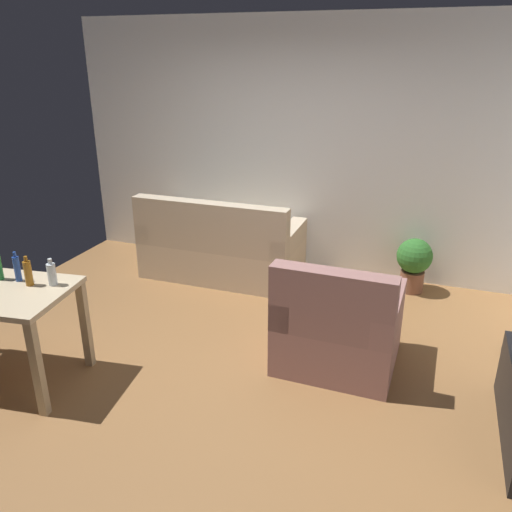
{
  "coord_description": "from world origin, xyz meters",
  "views": [
    {
      "loc": [
        1.44,
        -3.24,
        2.33
      ],
      "look_at": [
        0.1,
        0.5,
        0.75
      ],
      "focal_mm": 36.15,
      "sensor_mm": 36.0,
      "label": 1
    }
  ],
  "objects_px": {
    "bottle_amber": "(28,273)",
    "bottle_clear": "(52,274)",
    "couch": "(221,250)",
    "armchair": "(338,328)",
    "bottle_blue": "(17,268)",
    "potted_plant": "(414,261)"
  },
  "relations": [
    {
      "from": "couch",
      "to": "armchair",
      "type": "distance_m",
      "value": 2.02
    },
    {
      "from": "potted_plant",
      "to": "bottle_amber",
      "type": "height_order",
      "value": "bottle_amber"
    },
    {
      "from": "potted_plant",
      "to": "bottle_blue",
      "type": "height_order",
      "value": "bottle_blue"
    },
    {
      "from": "bottle_blue",
      "to": "bottle_clear",
      "type": "height_order",
      "value": "bottle_blue"
    },
    {
      "from": "bottle_blue",
      "to": "bottle_clear",
      "type": "distance_m",
      "value": 0.29
    },
    {
      "from": "armchair",
      "to": "bottle_clear",
      "type": "bearing_deg",
      "value": 24.66
    },
    {
      "from": "bottle_blue",
      "to": "armchair",
      "type": "bearing_deg",
      "value": 21.32
    },
    {
      "from": "bottle_clear",
      "to": "bottle_amber",
      "type": "bearing_deg",
      "value": -158.27
    },
    {
      "from": "couch",
      "to": "bottle_clear",
      "type": "distance_m",
      "value": 2.23
    },
    {
      "from": "couch",
      "to": "bottle_blue",
      "type": "relative_size",
      "value": 7.41
    },
    {
      "from": "bottle_amber",
      "to": "bottle_blue",
      "type": "bearing_deg",
      "value": 165.08
    },
    {
      "from": "potted_plant",
      "to": "couch",
      "type": "bearing_deg",
      "value": -171.21
    },
    {
      "from": "couch",
      "to": "bottle_amber",
      "type": "distance_m",
      "value": 2.33
    },
    {
      "from": "couch",
      "to": "armchair",
      "type": "xyz_separation_m",
      "value": [
        1.55,
        -1.3,
        0.01
      ]
    },
    {
      "from": "potted_plant",
      "to": "armchair",
      "type": "distance_m",
      "value": 1.67
    },
    {
      "from": "potted_plant",
      "to": "bottle_amber",
      "type": "bearing_deg",
      "value": -135.55
    },
    {
      "from": "couch",
      "to": "potted_plant",
      "type": "xyz_separation_m",
      "value": [
        2.02,
        0.31,
        0.02
      ]
    },
    {
      "from": "armchair",
      "to": "bottle_blue",
      "type": "distance_m",
      "value": 2.44
    },
    {
      "from": "bottle_amber",
      "to": "bottle_clear",
      "type": "relative_size",
      "value": 1.1
    },
    {
      "from": "bottle_blue",
      "to": "bottle_clear",
      "type": "bearing_deg",
      "value": 5.37
    },
    {
      "from": "bottle_clear",
      "to": "potted_plant",
      "type": "bearing_deg",
      "value": 45.52
    },
    {
      "from": "bottle_amber",
      "to": "couch",
      "type": "bearing_deg",
      "value": 76.25
    }
  ]
}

